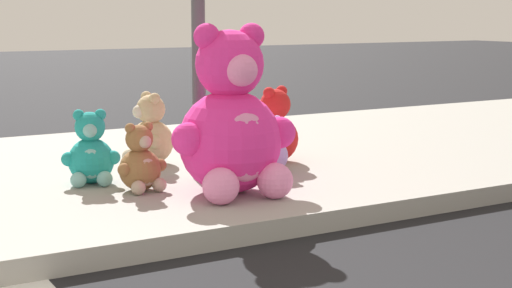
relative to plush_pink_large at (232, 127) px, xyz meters
The scene contains 7 objects.
sidewalk 1.80m from the plush_pink_large, 125.32° to the left, with size 28.00×4.40×0.15m, color #9E9B93.
plush_pink_large is the anchor object (origin of this frame).
plush_lavender 0.86m from the plush_pink_large, 38.94° to the left, with size 0.38×0.33×0.49m.
plush_tan 1.42m from the plush_pink_large, 93.99° to the left, with size 0.44×0.50×0.65m.
plush_red 1.34m from the plush_pink_large, 45.37° to the left, with size 0.50×0.49×0.69m.
plush_teal 1.21m from the plush_pink_large, 133.49° to the left, with size 0.44×0.42×0.59m.
plush_brown 0.76m from the plush_pink_large, 142.93° to the left, with size 0.40×0.36×0.53m.
Camera 1 is at (-1.73, -1.27, 1.49)m, focal length 54.98 mm.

